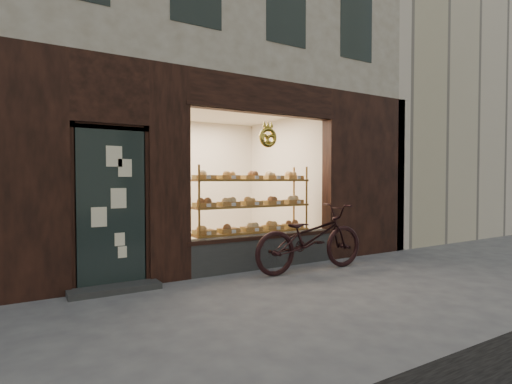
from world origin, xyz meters
TOP-DOWN VIEW (x-y plane):
  - ground at (0.00, 0.00)m, footprint 90.00×90.00m
  - neighbor_right at (9.60, 5.50)m, footprint 12.00×7.00m
  - display_shelf at (0.45, 2.55)m, footprint 2.20×0.45m
  - bicycle at (0.93, 1.51)m, footprint 2.05×0.77m

SIDE VIEW (x-z plane):
  - ground at x=0.00m, z-range 0.00..0.00m
  - bicycle at x=0.93m, z-range 0.00..1.07m
  - display_shelf at x=0.45m, z-range 0.03..1.73m
  - neighbor_right at x=9.60m, z-range 0.00..9.00m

